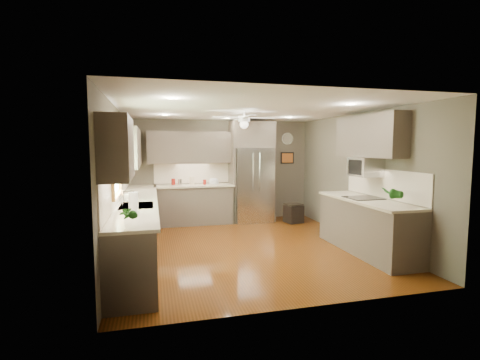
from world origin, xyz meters
name	(u,v)px	position (x,y,z in m)	size (l,w,h in m)	color
floor	(248,247)	(0.00, 0.00, 0.00)	(5.00, 5.00, 0.00)	#472509
ceiling	(248,110)	(0.00, 0.00, 2.50)	(5.00, 5.00, 0.00)	white
wall_back	(222,170)	(0.00, 2.50, 1.25)	(4.50, 4.50, 0.00)	brown
wall_front	(308,200)	(0.00, -2.50, 1.25)	(4.50, 4.50, 0.00)	brown
wall_left	(117,183)	(-2.25, 0.00, 1.25)	(5.00, 5.00, 0.00)	brown
wall_right	(358,177)	(2.25, 0.00, 1.25)	(5.00, 5.00, 0.00)	brown
canister_a	(173,182)	(-1.21, 2.24, 1.02)	(0.09, 0.09, 0.15)	maroon
canister_b	(180,182)	(-1.06, 2.20, 1.01)	(0.09, 0.09, 0.15)	silver
canister_c	(192,181)	(-0.77, 2.26, 1.03)	(0.11, 0.11, 0.19)	beige
canister_d	(205,182)	(-0.47, 2.18, 1.00)	(0.08, 0.08, 0.12)	maroon
soap_bottle	(128,197)	(-2.08, -0.17, 1.04)	(0.09, 0.09, 0.19)	white
potted_plant_left	(128,214)	(-1.95, -2.00, 1.09)	(0.16, 0.11, 0.31)	#1D5518
potted_plant_right	(392,193)	(1.90, -1.45, 1.12)	(0.20, 0.16, 0.37)	#1D5518
bowl	(214,183)	(-0.25, 2.21, 0.97)	(0.23, 0.23, 0.06)	beige
left_run	(138,225)	(-1.95, 0.15, 0.48)	(0.65, 4.70, 1.45)	#4C4437
back_run	(194,204)	(-0.72, 2.20, 0.48)	(1.85, 0.65, 1.45)	#4C4437
uppers	(202,145)	(-0.74, 0.71, 1.87)	(4.50, 4.70, 0.95)	#4C4437
window	(115,166)	(-2.22, -0.50, 1.55)	(0.05, 1.12, 0.92)	#BFF2B2
sink	(137,207)	(-1.93, -0.50, 0.91)	(0.50, 0.70, 0.32)	silver
refrigerator	(252,173)	(0.70, 2.16, 1.19)	(1.06, 0.75, 2.45)	silver
right_run	(367,225)	(1.93, -0.80, 0.48)	(0.70, 2.20, 1.45)	#4C4437
microwave	(365,167)	(2.03, -0.55, 1.48)	(0.43, 0.55, 0.34)	silver
ceiling_fan	(244,120)	(0.00, 0.30, 2.33)	(1.18, 1.18, 0.32)	white
recessed_lights	(241,112)	(-0.04, 0.40, 2.49)	(2.84, 3.14, 0.01)	white
wall_clock	(287,139)	(1.75, 2.48, 2.05)	(0.30, 0.03, 0.30)	white
framed_print	(287,158)	(1.75, 2.48, 1.55)	(0.36, 0.03, 0.30)	black
stool	(293,213)	(1.61, 1.68, 0.24)	(0.43, 0.43, 0.46)	black
paper_towel	(133,203)	(-1.94, -1.16, 1.08)	(0.13, 0.13, 0.32)	white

